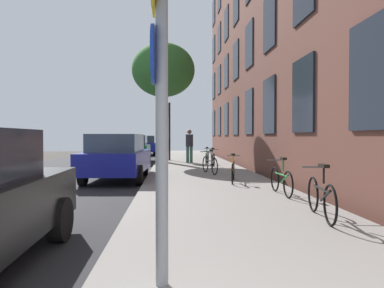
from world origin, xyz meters
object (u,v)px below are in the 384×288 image
at_px(bicycle_4, 213,160).
at_px(bicycle_5, 207,157).
at_px(pedestrian_0, 189,144).
at_px(car_2, 134,148).
at_px(bicycle_1, 281,180).
at_px(bicycle_3, 210,164).
at_px(car_3, 146,145).
at_px(traffic_light, 168,121).
at_px(bicycle_2, 233,171).
at_px(car_1, 117,157).
at_px(sign_post, 159,82).
at_px(bicycle_0, 321,197).
at_px(tree_near, 163,71).

height_order(bicycle_4, bicycle_5, bicycle_4).
distance_m(bicycle_5, pedestrian_0, 1.39).
bearing_deg(car_2, bicycle_1, -68.26).
height_order(bicycle_1, car_2, car_2).
xyz_separation_m(bicycle_3, car_3, (-3.60, 15.75, 0.36)).
distance_m(bicycle_5, car_2, 4.89).
distance_m(traffic_light, car_3, 8.72).
bearing_deg(car_2, pedestrian_0, -29.47).
relative_size(bicycle_2, car_1, 0.39).
xyz_separation_m(sign_post, car_3, (-1.97, 25.41, -1.21)).
xyz_separation_m(bicycle_4, car_2, (-4.12, 5.02, 0.36)).
bearing_deg(bicycle_0, traffic_light, 100.68).
xyz_separation_m(bicycle_2, car_2, (-4.13, 9.82, 0.37)).
relative_size(pedestrian_0, car_1, 0.43).
height_order(bicycle_5, car_1, car_1).
distance_m(bicycle_0, bicycle_4, 9.62).
height_order(bicycle_0, bicycle_3, bicycle_0).
distance_m(bicycle_1, bicycle_5, 9.63).
bearing_deg(car_3, bicycle_3, -77.14).
bearing_deg(bicycle_1, bicycle_5, 94.55).
height_order(bicycle_5, car_2, car_2).
distance_m(sign_post, bicycle_0, 3.98).
bearing_deg(bicycle_4, traffic_light, 112.74).
relative_size(bicycle_2, bicycle_3, 1.00).
bearing_deg(pedestrian_0, tree_near, 161.02).
bearing_deg(bicycle_3, bicycle_4, 79.77).
relative_size(traffic_light, bicycle_0, 2.07).
bearing_deg(sign_post, bicycle_0, 42.16).
xyz_separation_m(bicycle_3, pedestrian_0, (-0.47, 5.60, 0.67)).
bearing_deg(traffic_light, bicycle_2, -77.83).
relative_size(bicycle_0, bicycle_1, 1.03).
bearing_deg(car_2, bicycle_4, -50.65).
xyz_separation_m(traffic_light, bicycle_3, (1.67, -7.41, -2.02)).
height_order(traffic_light, bicycle_0, traffic_light).
bearing_deg(sign_post, pedestrian_0, 85.64).
xyz_separation_m(bicycle_4, pedestrian_0, (-0.90, 3.20, 0.68)).
relative_size(bicycle_5, pedestrian_0, 0.92).
bearing_deg(tree_near, bicycle_3, -72.74).
bearing_deg(tree_near, traffic_light, 80.30).
bearing_deg(bicycle_2, traffic_light, 102.17).
xyz_separation_m(bicycle_4, bicycle_5, (-0.01, 2.40, -0.01)).
bearing_deg(bicycle_5, pedestrian_0, 137.93).
bearing_deg(car_2, bicycle_0, -71.93).
relative_size(bicycle_1, bicycle_3, 0.98).
bearing_deg(car_1, sign_post, -78.67).
bearing_deg(pedestrian_0, car_2, 150.53).
xyz_separation_m(bicycle_3, car_2, (-3.68, 7.42, 0.36)).
xyz_separation_m(bicycle_5, car_3, (-4.02, 10.95, 0.38)).
height_order(traffic_light, bicycle_1, traffic_light).
xyz_separation_m(sign_post, pedestrian_0, (1.16, 15.26, -0.90)).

